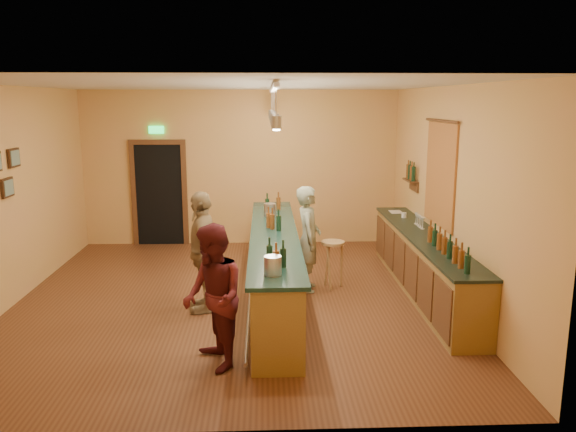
{
  "coord_description": "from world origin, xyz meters",
  "views": [
    {
      "loc": [
        0.5,
        -8.17,
        2.98
      ],
      "look_at": [
        0.85,
        0.2,
        1.25
      ],
      "focal_mm": 35.0,
      "sensor_mm": 36.0,
      "label": 1
    }
  ],
  "objects_px": {
    "back_counter": "(423,263)",
    "bartender": "(308,239)",
    "customer_b": "(203,252)",
    "customer_a": "(213,297)",
    "tasting_bar": "(274,261)",
    "bar_stool": "(333,250)"
  },
  "relations": [
    {
      "from": "customer_a",
      "to": "bar_stool",
      "type": "xyz_separation_m",
      "value": [
        1.67,
        2.7,
        -0.2
      ]
    },
    {
      "from": "back_counter",
      "to": "customer_a",
      "type": "relative_size",
      "value": 2.75
    },
    {
      "from": "tasting_bar",
      "to": "customer_b",
      "type": "bearing_deg",
      "value": -158.13
    },
    {
      "from": "back_counter",
      "to": "bartender",
      "type": "distance_m",
      "value": 1.84
    },
    {
      "from": "customer_a",
      "to": "bar_stool",
      "type": "bearing_deg",
      "value": 127.12
    },
    {
      "from": "tasting_bar",
      "to": "bartender",
      "type": "bearing_deg",
      "value": 37.41
    },
    {
      "from": "bartender",
      "to": "bar_stool",
      "type": "xyz_separation_m",
      "value": [
        0.4,
        0.08,
        -0.21
      ]
    },
    {
      "from": "tasting_bar",
      "to": "back_counter",
      "type": "bearing_deg",
      "value": 4.42
    },
    {
      "from": "customer_b",
      "to": "bartender",
      "type": "bearing_deg",
      "value": 111.4
    },
    {
      "from": "back_counter",
      "to": "bartender",
      "type": "xyz_separation_m",
      "value": [
        -1.79,
        0.24,
        0.35
      ]
    },
    {
      "from": "customer_a",
      "to": "bartender",
      "type": "bearing_deg",
      "value": 133.03
    },
    {
      "from": "bar_stool",
      "to": "bartender",
      "type": "bearing_deg",
      "value": -168.48
    },
    {
      "from": "customer_a",
      "to": "customer_b",
      "type": "distance_m",
      "value": 1.81
    },
    {
      "from": "bartender",
      "to": "bar_stool",
      "type": "relative_size",
      "value": 2.18
    },
    {
      "from": "back_counter",
      "to": "tasting_bar",
      "type": "distance_m",
      "value": 2.35
    },
    {
      "from": "back_counter",
      "to": "bar_stool",
      "type": "bearing_deg",
      "value": 166.91
    },
    {
      "from": "back_counter",
      "to": "customer_a",
      "type": "bearing_deg",
      "value": -142.13
    },
    {
      "from": "bartender",
      "to": "customer_b",
      "type": "bearing_deg",
      "value": 121.96
    },
    {
      "from": "customer_a",
      "to": "back_counter",
      "type": "bearing_deg",
      "value": 106.74
    },
    {
      "from": "back_counter",
      "to": "bartender",
      "type": "height_order",
      "value": "bartender"
    },
    {
      "from": "customer_b",
      "to": "customer_a",
      "type": "bearing_deg",
      "value": 3.25
    },
    {
      "from": "tasting_bar",
      "to": "bartender",
      "type": "distance_m",
      "value": 0.73
    }
  ]
}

